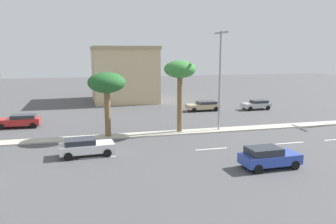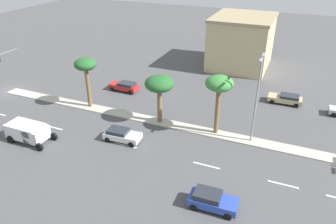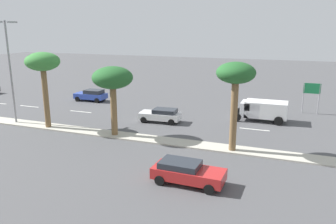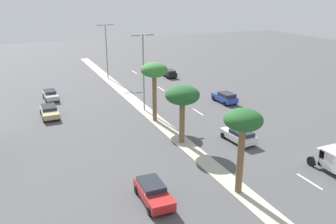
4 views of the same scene
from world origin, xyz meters
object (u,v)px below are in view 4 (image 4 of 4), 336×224
palm_tree_near (243,124)px  sedan_red_near (153,192)px  street_lamp_left (143,67)px  sedan_tan_outboard (49,111)px  sedan_silver_far (50,95)px  street_lamp_center (106,47)px  palm_tree_mid (182,96)px  sedan_white_right (239,135)px  sedan_black_left (169,73)px  sedan_blue_rear (225,97)px  palm_tree_inboard (154,72)px

palm_tree_near → sedan_red_near: 8.42m
sedan_red_near → street_lamp_left: bearing=71.6°
sedan_tan_outboard → sedan_silver_far: bearing=82.7°
sedan_red_near → sedan_silver_far: bearing=97.6°
sedan_red_near → street_lamp_center: bearing=80.1°
sedan_red_near → palm_tree_mid: bearing=52.8°
palm_tree_mid → street_lamp_center: bearing=89.7°
sedan_tan_outboard → street_lamp_center: bearing=54.4°
sedan_white_right → sedan_red_near: size_ratio=0.95×
sedan_silver_far → street_lamp_center: bearing=39.7°
street_lamp_left → sedan_black_left: size_ratio=2.33×
street_lamp_center → sedan_blue_rear: (11.53, -20.55, -4.92)m
sedan_white_right → sedan_red_near: same height
palm_tree_mid → palm_tree_inboard: palm_tree_inboard is taller
sedan_black_left → sedan_blue_rear: size_ratio=1.02×
street_lamp_center → sedan_tan_outboard: size_ratio=2.10×
sedan_red_near → sedan_blue_rear: sedan_blue_rear is taller
sedan_white_right → sedan_tan_outboard: bearing=136.7°
palm_tree_inboard → sedan_silver_far: (-10.56, 14.42, -5.36)m
palm_tree_mid → sedan_black_left: palm_tree_mid is taller
palm_tree_inboard → sedan_black_left: 23.91m
sedan_black_left → sedan_white_right: sedan_black_left is taller
palm_tree_near → street_lamp_left: street_lamp_left is taller
palm_tree_mid → palm_tree_inboard: bearing=91.4°
sedan_red_near → sedan_silver_far: sedan_red_near is taller
street_lamp_center → sedan_white_right: street_lamp_center is taller
sedan_red_near → sedan_silver_far: (-4.03, 30.41, -0.04)m
sedan_black_left → sedan_red_near: size_ratio=0.95×
palm_tree_near → sedan_white_right: (5.74, 8.25, -5.06)m
palm_tree_mid → sedan_tan_outboard: (-11.70, 14.01, -4.33)m
palm_tree_inboard → street_lamp_left: size_ratio=0.72×
palm_tree_inboard → sedan_white_right: palm_tree_inboard is taller
palm_tree_near → sedan_tan_outboard: bearing=115.2°
palm_tree_mid → sedan_blue_rear: size_ratio=1.45×
street_lamp_left → sedan_black_left: street_lamp_left is taller
sedan_white_right → sedan_silver_far: sedan_white_right is taller
palm_tree_mid → sedan_red_near: 11.90m
palm_tree_mid → sedan_blue_rear: bearing=40.7°
street_lamp_left → sedan_blue_rear: street_lamp_left is taller
sedan_white_right → sedan_blue_rear: (6.15, 12.32, 0.05)m
street_lamp_center → sedan_blue_rear: bearing=-60.7°
palm_tree_mid → palm_tree_inboard: (-0.17, 7.15, 1.02)m
palm_tree_inboard → street_lamp_left: 4.16m
palm_tree_near → sedan_red_near: bearing=165.8°
sedan_black_left → sedan_tan_outboard: 26.36m
sedan_red_near → palm_tree_near: bearing=-14.2°
sedan_silver_far → sedan_blue_rear: (22.45, -11.49, 0.08)m
sedan_red_near → sedan_blue_rear: size_ratio=1.07×
palm_tree_near → sedan_tan_outboard: 27.55m
palm_tree_inboard → street_lamp_center: 23.49m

